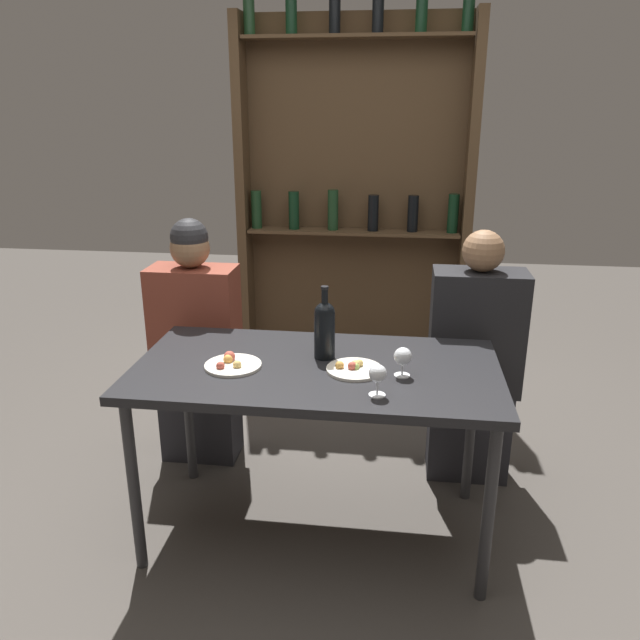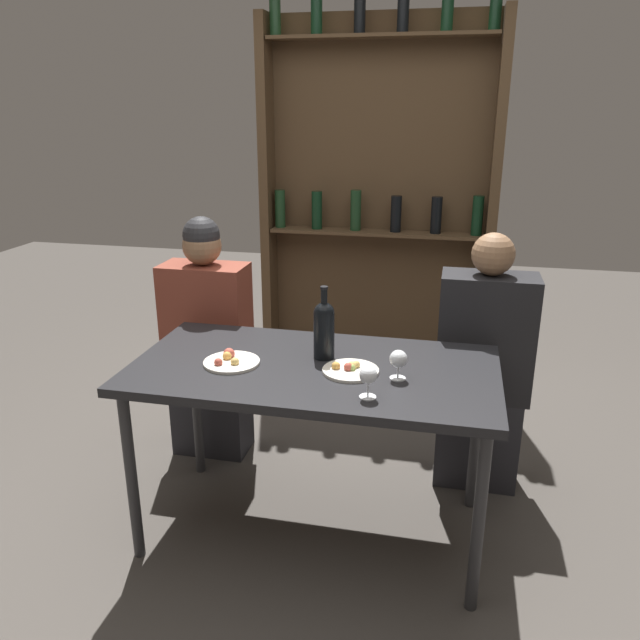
{
  "view_description": "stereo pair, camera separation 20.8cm",
  "coord_description": "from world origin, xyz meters",
  "px_view_note": "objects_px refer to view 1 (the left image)",
  "views": [
    {
      "loc": [
        0.3,
        -2.22,
        1.71
      ],
      "look_at": [
        0.0,
        0.11,
        0.91
      ],
      "focal_mm": 35.0,
      "sensor_mm": 36.0,
      "label": 1
    },
    {
      "loc": [
        0.51,
        -2.18,
        1.71
      ],
      "look_at": [
        0.0,
        0.11,
        0.91
      ],
      "focal_mm": 35.0,
      "sensor_mm": 36.0,
      "label": 2
    }
  ],
  "objects_px": {
    "wine_glass_1": "(378,375)",
    "food_plate_1": "(232,364)",
    "wine_bottle": "(325,327)",
    "food_plate_0": "(354,368)",
    "seated_person_right": "(473,367)",
    "seated_person_left": "(197,349)",
    "wine_glass_0": "(403,357)"
  },
  "relations": [
    {
      "from": "wine_glass_1",
      "to": "seated_person_right",
      "type": "relative_size",
      "value": 0.1
    },
    {
      "from": "food_plate_0",
      "to": "seated_person_right",
      "type": "height_order",
      "value": "seated_person_right"
    },
    {
      "from": "wine_glass_0",
      "to": "wine_glass_1",
      "type": "distance_m",
      "value": 0.2
    },
    {
      "from": "wine_glass_1",
      "to": "food_plate_1",
      "type": "height_order",
      "value": "wine_glass_1"
    },
    {
      "from": "food_plate_1",
      "to": "food_plate_0",
      "type": "bearing_deg",
      "value": 2.45
    },
    {
      "from": "wine_glass_0",
      "to": "food_plate_1",
      "type": "height_order",
      "value": "wine_glass_0"
    },
    {
      "from": "seated_person_right",
      "to": "food_plate_0",
      "type": "bearing_deg",
      "value": -132.66
    },
    {
      "from": "wine_bottle",
      "to": "seated_person_left",
      "type": "distance_m",
      "value": 0.87
    },
    {
      "from": "seated_person_left",
      "to": "wine_bottle",
      "type": "bearing_deg",
      "value": -32.8
    },
    {
      "from": "wine_bottle",
      "to": "seated_person_left",
      "type": "bearing_deg",
      "value": 147.2
    },
    {
      "from": "wine_glass_0",
      "to": "food_plate_0",
      "type": "xyz_separation_m",
      "value": [
        -0.18,
        0.02,
        -0.07
      ]
    },
    {
      "from": "wine_glass_0",
      "to": "food_plate_1",
      "type": "relative_size",
      "value": 0.51
    },
    {
      "from": "seated_person_left",
      "to": "seated_person_right",
      "type": "relative_size",
      "value": 1.02
    },
    {
      "from": "wine_bottle",
      "to": "food_plate_0",
      "type": "xyz_separation_m",
      "value": [
        0.13,
        -0.12,
        -0.12
      ]
    },
    {
      "from": "wine_bottle",
      "to": "food_plate_0",
      "type": "bearing_deg",
      "value": -43.28
    },
    {
      "from": "seated_person_left",
      "to": "food_plate_1",
      "type": "bearing_deg",
      "value": -59.54
    },
    {
      "from": "food_plate_0",
      "to": "seated_person_left",
      "type": "relative_size",
      "value": 0.18
    },
    {
      "from": "food_plate_1",
      "to": "wine_bottle",
      "type": "bearing_deg",
      "value": 22.14
    },
    {
      "from": "wine_glass_1",
      "to": "food_plate_0",
      "type": "bearing_deg",
      "value": 115.61
    },
    {
      "from": "food_plate_0",
      "to": "food_plate_1",
      "type": "distance_m",
      "value": 0.47
    },
    {
      "from": "wine_glass_0",
      "to": "seated_person_right",
      "type": "relative_size",
      "value": 0.09
    },
    {
      "from": "wine_glass_1",
      "to": "food_plate_1",
      "type": "xyz_separation_m",
      "value": [
        -0.57,
        0.18,
        -0.07
      ]
    },
    {
      "from": "wine_glass_0",
      "to": "seated_person_left",
      "type": "distance_m",
      "value": 1.18
    },
    {
      "from": "food_plate_0",
      "to": "seated_person_left",
      "type": "xyz_separation_m",
      "value": [
        -0.81,
        0.56,
        -0.18
      ]
    },
    {
      "from": "wine_glass_1",
      "to": "seated_person_right",
      "type": "bearing_deg",
      "value": 61.2
    },
    {
      "from": "food_plate_0",
      "to": "seated_person_left",
      "type": "height_order",
      "value": "seated_person_left"
    },
    {
      "from": "wine_bottle",
      "to": "food_plate_1",
      "type": "xyz_separation_m",
      "value": [
        -0.34,
        -0.14,
        -0.12
      ]
    },
    {
      "from": "food_plate_0",
      "to": "seated_person_right",
      "type": "bearing_deg",
      "value": 47.34
    },
    {
      "from": "wine_bottle",
      "to": "wine_glass_1",
      "type": "height_order",
      "value": "wine_bottle"
    },
    {
      "from": "seated_person_left",
      "to": "wine_glass_1",
      "type": "bearing_deg",
      "value": -40.03
    },
    {
      "from": "food_plate_0",
      "to": "seated_person_left",
      "type": "bearing_deg",
      "value": 145.36
    },
    {
      "from": "wine_bottle",
      "to": "seated_person_left",
      "type": "relative_size",
      "value": 0.24
    }
  ]
}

